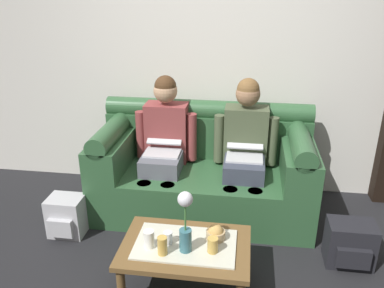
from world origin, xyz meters
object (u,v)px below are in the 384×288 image
(coffee_table, at_px, (185,250))
(flower_vase, at_px, (185,221))
(cup_near_right, at_px, (213,245))
(person_left, at_px, (165,140))
(couch, at_px, (204,171))
(backpack_left, at_px, (67,216))
(backpack_right, at_px, (350,244))
(snack_bowl, at_px, (216,233))
(cup_far_left, at_px, (162,246))
(cup_far_center, at_px, (149,239))
(person_right, at_px, (245,144))
(cup_near_left, at_px, (168,238))

(coffee_table, relative_size, flower_vase, 2.00)
(cup_near_right, bearing_deg, person_left, 115.88)
(couch, distance_m, flower_vase, 1.16)
(backpack_left, height_order, backpack_right, backpack_right)
(person_left, relative_size, flower_vase, 2.85)
(coffee_table, bearing_deg, snack_bowl, 23.53)
(cup_near_right, bearing_deg, cup_far_left, -167.97)
(coffee_table, relative_size, cup_far_center, 6.96)
(flower_vase, distance_m, snack_bowl, 0.30)
(person_right, relative_size, flower_vase, 2.85)
(coffee_table, height_order, cup_near_right, cup_near_right)
(cup_far_center, bearing_deg, backpack_left, 147.13)
(flower_vase, height_order, backpack_right, flower_vase)
(person_left, bearing_deg, flower_vase, -71.92)
(cup_far_left, height_order, backpack_left, cup_far_left)
(flower_vase, xyz_separation_m, cup_far_left, (-0.14, -0.06, -0.16))
(person_right, bearing_deg, person_left, -180.00)
(cup_near_left, bearing_deg, flower_vase, -23.56)
(cup_far_left, xyz_separation_m, backpack_right, (1.30, 0.55, -0.26))
(cup_far_left, bearing_deg, coffee_table, 44.31)
(cup_far_left, bearing_deg, snack_bowl, 33.04)
(cup_far_center, bearing_deg, backpack_right, 19.51)
(cup_near_right, bearing_deg, backpack_left, 156.97)
(cup_far_left, bearing_deg, cup_near_right, 12.03)
(coffee_table, relative_size, cup_far_left, 6.89)
(snack_bowl, relative_size, cup_near_left, 1.47)
(couch, xyz_separation_m, person_left, (-0.36, -0.00, 0.28))
(coffee_table, distance_m, cup_far_left, 0.21)
(person_right, relative_size, backpack_left, 3.64)
(cup_near_left, distance_m, cup_near_right, 0.31)
(flower_vase, relative_size, cup_far_center, 3.48)
(person_right, distance_m, cup_near_right, 1.16)
(person_left, bearing_deg, cup_near_right, -64.12)
(snack_bowl, bearing_deg, person_right, 80.48)
(person_left, height_order, coffee_table, person_left)
(cup_far_center, xyz_separation_m, backpack_right, (1.40, 0.50, -0.26))
(couch, xyz_separation_m, backpack_left, (-1.08, -0.59, -0.21))
(person_right, xyz_separation_m, cup_far_center, (-0.59, -1.14, -0.23))
(couch, relative_size, cup_far_left, 15.28)
(person_right, relative_size, cup_far_left, 9.80)
(person_left, xyz_separation_m, snack_bowl, (0.55, -0.98, -0.25))
(couch, bearing_deg, person_right, -0.28)
(flower_vase, bearing_deg, cup_far_center, -179.81)
(cup_far_center, bearing_deg, person_left, 96.53)
(person_left, relative_size, cup_far_center, 9.90)
(backpack_left, bearing_deg, person_left, 39.17)
(person_left, distance_m, cup_near_right, 1.27)
(cup_far_center, distance_m, backpack_left, 1.04)
(backpack_left, bearing_deg, cup_far_left, -32.47)
(couch, bearing_deg, coffee_table, -90.00)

